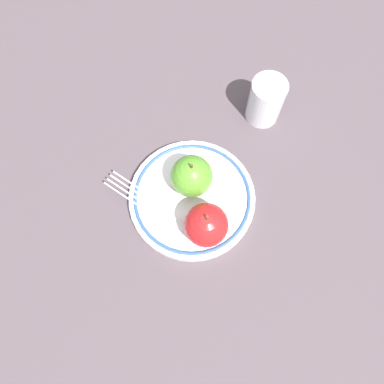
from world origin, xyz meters
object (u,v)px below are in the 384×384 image
object	(u,v)px
apple_red_whole	(192,176)
apple_second_whole	(206,225)
plate	(192,198)
fork	(158,210)
drinking_glass	(266,101)

from	to	relation	value
apple_red_whole	apple_second_whole	bearing A→B (deg)	139.53
apple_second_whole	plate	bearing A→B (deg)	-35.66
plate	fork	xyz separation A→B (m)	(0.03, 0.05, 0.01)
plate	fork	bearing A→B (deg)	57.60
fork	drinking_glass	xyz separation A→B (m)	(-0.04, -0.26, 0.02)
apple_second_whole	fork	xyz separation A→B (m)	(0.08, 0.01, -0.03)
fork	plate	bearing A→B (deg)	-122.35
plate	apple_red_whole	distance (m)	0.05
plate	apple_red_whole	xyz separation A→B (m)	(0.01, -0.02, 0.04)
drinking_glass	apple_second_whole	bearing A→B (deg)	98.90
plate	drinking_glass	bearing A→B (deg)	-93.13
apple_red_whole	fork	xyz separation A→B (m)	(0.02, 0.07, -0.03)
apple_second_whole	fork	world-z (taller)	apple_second_whole
apple_red_whole	drinking_glass	xyz separation A→B (m)	(-0.02, -0.19, -0.01)
apple_red_whole	plate	bearing A→B (deg)	125.69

